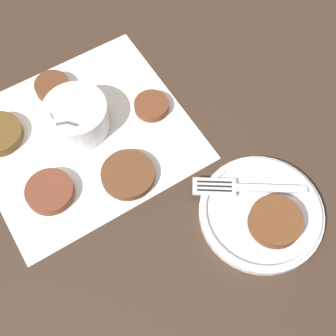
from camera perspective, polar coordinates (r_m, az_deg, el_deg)
name	(u,v)px	position (r m, az deg, el deg)	size (l,w,h in m)	color
ground_plane	(71,136)	(0.80, -11.76, 3.87)	(4.00, 4.00, 0.00)	#38281E
napkin	(83,135)	(0.80, -10.30, 3.93)	(0.37, 0.35, 0.00)	white
sauce_bowl	(76,117)	(0.79, -11.10, 6.08)	(0.11, 0.11, 0.09)	silver
fritter_1	(52,87)	(0.85, -13.91, 9.61)	(0.06, 0.06, 0.02)	#58321E
fritter_2	(50,192)	(0.75, -14.21, -2.81)	(0.08, 0.08, 0.02)	brown
fritter_3	(151,106)	(0.81, -2.03, 7.59)	(0.06, 0.06, 0.01)	brown
fritter_4	(128,175)	(0.74, -4.90, -0.81)	(0.09, 0.09, 0.01)	brown
serving_plate	(261,212)	(0.73, 11.31, -5.31)	(0.19, 0.19, 0.02)	silver
fritter_on_plate	(275,221)	(0.71, 12.95, -6.36)	(0.08, 0.08, 0.02)	brown
fork	(237,187)	(0.73, 8.39, -2.37)	(0.16, 0.10, 0.00)	silver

